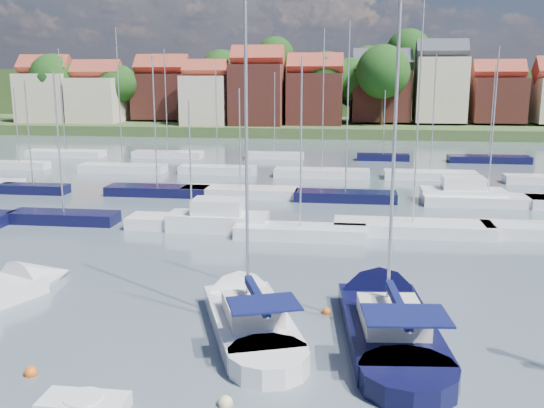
# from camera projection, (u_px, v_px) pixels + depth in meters

# --- Properties ---
(ground) EXTENTS (260.00, 260.00, 0.00)m
(ground) POSITION_uv_depth(u_px,v_px,m) (312.00, 183.00, 61.61)
(ground) COLOR #43535B
(ground) RESTS_ON ground
(sailboat_centre) EXTENTS (6.93, 12.06, 15.90)m
(sailboat_centre) POSITION_uv_depth(u_px,v_px,m) (244.00, 311.00, 27.31)
(sailboat_centre) COLOR silver
(sailboat_centre) RESTS_ON ground
(sailboat_navy) EXTENTS (4.91, 13.74, 18.53)m
(sailboat_navy) POSITION_uv_depth(u_px,v_px,m) (382.00, 312.00, 27.15)
(sailboat_navy) COLOR black
(sailboat_navy) RESTS_ON ground
(tender) EXTENTS (2.84, 1.32, 0.61)m
(tender) POSITION_uv_depth(u_px,v_px,m) (84.00, 405.00, 19.76)
(tender) COLOR silver
(tender) RESTS_ON ground
(buoy_c) EXTENTS (0.48, 0.48, 0.48)m
(buoy_c) POSITION_uv_depth(u_px,v_px,m) (31.00, 375.00, 22.19)
(buoy_c) COLOR #D85914
(buoy_c) RESTS_ON ground
(buoy_d) EXTENTS (0.51, 0.51, 0.51)m
(buoy_d) POSITION_uv_depth(u_px,v_px,m) (225.00, 406.00, 20.15)
(buoy_d) COLOR beige
(buoy_d) RESTS_ON ground
(buoy_e) EXTENTS (0.41, 0.41, 0.41)m
(buoy_e) POSITION_uv_depth(u_px,v_px,m) (327.00, 314.00, 27.91)
(buoy_e) COLOR #D85914
(buoy_e) RESTS_ON ground
(marina_field) EXTENTS (79.62, 41.41, 15.93)m
(marina_field) POSITION_uv_depth(u_px,v_px,m) (329.00, 188.00, 56.57)
(marina_field) COLOR silver
(marina_field) RESTS_ON ground
(far_shore_town) EXTENTS (212.46, 90.00, 22.27)m
(far_shore_town) POSITION_uv_depth(u_px,v_px,m) (346.00, 100.00, 150.18)
(far_shore_town) COLOR #3B5229
(far_shore_town) RESTS_ON ground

